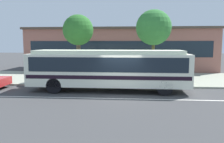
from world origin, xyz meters
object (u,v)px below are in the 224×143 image
object	(u,v)px
pedestrian_waiting_near_sign	(95,69)
bus_stop_sign	(163,64)
transit_bus	(109,67)
pedestrian_walking_along_curb	(73,69)
street_tree_near_stop	(78,31)
pedestrian_standing_by_tree	(144,70)
street_tree_mid_block	(154,28)

from	to	relation	value
pedestrian_waiting_near_sign	bus_stop_sign	world-z (taller)	bus_stop_sign
transit_bus	pedestrian_waiting_near_sign	size ratio (longest dim) A/B	6.20
pedestrian_walking_along_curb	street_tree_near_stop	bearing A→B (deg)	75.26
transit_bus	pedestrian_walking_along_curb	xyz separation A→B (m)	(-3.21, 3.05, -0.47)
pedestrian_walking_along_curb	street_tree_near_stop	world-z (taller)	street_tree_near_stop
pedestrian_walking_along_curb	street_tree_near_stop	xyz separation A→B (m)	(0.25, 0.94, 3.12)
pedestrian_walking_along_curb	bus_stop_sign	distance (m)	7.16
pedestrian_standing_by_tree	street_tree_mid_block	distance (m)	3.79
transit_bus	street_tree_mid_block	bearing A→B (deg)	53.89
pedestrian_walking_along_curb	bus_stop_sign	bearing A→B (deg)	-9.50
pedestrian_standing_by_tree	bus_stop_sign	world-z (taller)	bus_stop_sign
pedestrian_waiting_near_sign	pedestrian_standing_by_tree	size ratio (longest dim) A/B	1.04
bus_stop_sign	street_tree_mid_block	xyz separation A→B (m)	(-0.46, 2.74, 2.83)
pedestrian_waiting_near_sign	street_tree_mid_block	xyz separation A→B (m)	(4.74, 1.72, 3.39)
bus_stop_sign	street_tree_near_stop	xyz separation A→B (m)	(-6.79, 2.11, 2.58)
street_tree_near_stop	pedestrian_waiting_near_sign	bearing A→B (deg)	-34.53
transit_bus	street_tree_near_stop	distance (m)	5.63
pedestrian_standing_by_tree	pedestrian_waiting_near_sign	bearing A→B (deg)	-175.22
pedestrian_standing_by_tree	pedestrian_walking_along_curb	bearing A→B (deg)	-178.30
transit_bus	pedestrian_waiting_near_sign	world-z (taller)	transit_bus
pedestrian_waiting_near_sign	pedestrian_standing_by_tree	bearing A→B (deg)	4.78
pedestrian_waiting_near_sign	pedestrian_walking_along_curb	bearing A→B (deg)	175.11
pedestrian_walking_along_curb	street_tree_mid_block	world-z (taller)	street_tree_mid_block
pedestrian_walking_along_curb	bus_stop_sign	xyz separation A→B (m)	(7.04, -1.18, 0.55)
transit_bus	pedestrian_waiting_near_sign	xyz separation A→B (m)	(-1.38, 2.90, -0.48)
street_tree_mid_block	bus_stop_sign	bearing A→B (deg)	-80.46
bus_stop_sign	street_tree_near_stop	size ratio (longest dim) A/B	0.44
street_tree_mid_block	transit_bus	bearing A→B (deg)	-126.11
pedestrian_walking_along_curb	street_tree_near_stop	distance (m)	3.27
pedestrian_standing_by_tree	bus_stop_sign	distance (m)	1.95
transit_bus	pedestrian_walking_along_curb	world-z (taller)	transit_bus
pedestrian_standing_by_tree	transit_bus	bearing A→B (deg)	-128.34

